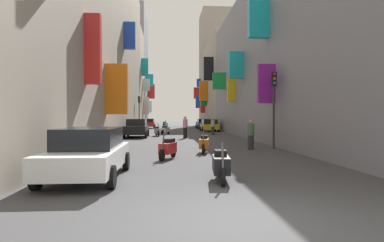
{
  "coord_description": "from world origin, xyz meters",
  "views": [
    {
      "loc": [
        -1.26,
        -5.51,
        1.82
      ],
      "look_at": [
        0.58,
        19.2,
        1.44
      ],
      "focal_mm": 30.95,
      "sensor_mm": 36.0,
      "label": 1
    }
  ],
  "objects_px": {
    "parked_car_blue": "(203,123)",
    "scooter_red": "(168,148)",
    "parked_car_yellow": "(209,125)",
    "pedestrian_crossing": "(251,135)",
    "scooter_white": "(165,130)",
    "scooter_silver": "(157,131)",
    "pedestrian_near_left": "(213,126)",
    "parked_car_white": "(89,152)",
    "traffic_light_near_corner": "(139,107)",
    "pedestrian_near_right": "(185,127)",
    "scooter_orange": "(204,143)",
    "scooter_green": "(165,124)",
    "parked_car_red": "(149,123)",
    "parked_car_black": "(137,128)",
    "scooter_black": "(221,165)",
    "traffic_light_far_corner": "(274,97)"
  },
  "relations": [
    {
      "from": "scooter_white",
      "to": "parked_car_red",
      "type": "bearing_deg",
      "value": 98.82
    },
    {
      "from": "parked_car_yellow",
      "to": "pedestrian_crossing",
      "type": "xyz_separation_m",
      "value": [
        -0.44,
        -21.02,
        0.05
      ]
    },
    {
      "from": "parked_car_black",
      "to": "scooter_green",
      "type": "xyz_separation_m",
      "value": [
        2.17,
        28.13,
        -0.35
      ]
    },
    {
      "from": "parked_car_white",
      "to": "traffic_light_far_corner",
      "type": "height_order",
      "value": "traffic_light_far_corner"
    },
    {
      "from": "traffic_light_near_corner",
      "to": "pedestrian_near_right",
      "type": "bearing_deg",
      "value": -69.09
    },
    {
      "from": "scooter_red",
      "to": "traffic_light_near_corner",
      "type": "bearing_deg",
      "value": 97.53
    },
    {
      "from": "scooter_green",
      "to": "traffic_light_near_corner",
      "type": "xyz_separation_m",
      "value": [
        -2.87,
        -17.33,
        2.36
      ]
    },
    {
      "from": "scooter_black",
      "to": "traffic_light_near_corner",
      "type": "bearing_deg",
      "value": 99.08
    },
    {
      "from": "parked_car_red",
      "to": "scooter_white",
      "type": "relative_size",
      "value": 2.11
    },
    {
      "from": "parked_car_blue",
      "to": "parked_car_black",
      "type": "bearing_deg",
      "value": -112.94
    },
    {
      "from": "parked_car_yellow",
      "to": "parked_car_black",
      "type": "distance_m",
      "value": 12.51
    },
    {
      "from": "scooter_green",
      "to": "parked_car_red",
      "type": "bearing_deg",
      "value": -107.21
    },
    {
      "from": "scooter_white",
      "to": "scooter_silver",
      "type": "xyz_separation_m",
      "value": [
        -0.72,
        -2.53,
        -0.0
      ]
    },
    {
      "from": "parked_car_blue",
      "to": "scooter_green",
      "type": "distance_m",
      "value": 11.34
    },
    {
      "from": "scooter_red",
      "to": "scooter_black",
      "type": "xyz_separation_m",
      "value": [
        1.47,
        -4.82,
        0.0
      ]
    },
    {
      "from": "parked_car_blue",
      "to": "pedestrian_near_left",
      "type": "distance_m",
      "value": 15.29
    },
    {
      "from": "parked_car_white",
      "to": "scooter_green",
      "type": "height_order",
      "value": "parked_car_white"
    },
    {
      "from": "parked_car_blue",
      "to": "scooter_silver",
      "type": "height_order",
      "value": "parked_car_blue"
    },
    {
      "from": "traffic_light_far_corner",
      "to": "parked_car_red",
      "type": "bearing_deg",
      "value": 105.39
    },
    {
      "from": "scooter_red",
      "to": "scooter_orange",
      "type": "bearing_deg",
      "value": 51.28
    },
    {
      "from": "parked_car_blue",
      "to": "scooter_red",
      "type": "relative_size",
      "value": 2.47
    },
    {
      "from": "parked_car_black",
      "to": "parked_car_white",
      "type": "xyz_separation_m",
      "value": [
        0.33,
        -18.64,
        -0.04
      ]
    },
    {
      "from": "pedestrian_near_left",
      "to": "traffic_light_far_corner",
      "type": "relative_size",
      "value": 0.39
    },
    {
      "from": "parked_car_yellow",
      "to": "pedestrian_near_left",
      "type": "xyz_separation_m",
      "value": [
        -0.55,
        -7.01,
        0.08
      ]
    },
    {
      "from": "parked_car_black",
      "to": "traffic_light_far_corner",
      "type": "xyz_separation_m",
      "value": [
        8.45,
        -10.71,
        2.07
      ]
    },
    {
      "from": "parked_car_blue",
      "to": "traffic_light_near_corner",
      "type": "height_order",
      "value": "traffic_light_near_corner"
    },
    {
      "from": "scooter_orange",
      "to": "traffic_light_near_corner",
      "type": "relative_size",
      "value": 0.44
    },
    {
      "from": "parked_car_white",
      "to": "traffic_light_far_corner",
      "type": "xyz_separation_m",
      "value": [
        8.12,
        7.93,
        2.11
      ]
    },
    {
      "from": "scooter_white",
      "to": "parked_car_black",
      "type": "bearing_deg",
      "value": -122.04
    },
    {
      "from": "scooter_black",
      "to": "scooter_silver",
      "type": "relative_size",
      "value": 1.06
    },
    {
      "from": "parked_car_red",
      "to": "traffic_light_near_corner",
      "type": "height_order",
      "value": "traffic_light_near_corner"
    },
    {
      "from": "pedestrian_near_right",
      "to": "scooter_silver",
      "type": "bearing_deg",
      "value": 127.75
    },
    {
      "from": "scooter_white",
      "to": "pedestrian_crossing",
      "type": "bearing_deg",
      "value": -72.66
    },
    {
      "from": "scooter_black",
      "to": "pedestrian_near_left",
      "type": "distance_m",
      "value": 22.52
    },
    {
      "from": "scooter_black",
      "to": "pedestrian_near_right",
      "type": "xyz_separation_m",
      "value": [
        -0.05,
        17.68,
        0.44
      ]
    },
    {
      "from": "parked_car_red",
      "to": "scooter_silver",
      "type": "relative_size",
      "value": 2.22
    },
    {
      "from": "scooter_silver",
      "to": "scooter_green",
      "type": "height_order",
      "value": "same"
    },
    {
      "from": "parked_car_blue",
      "to": "traffic_light_near_corner",
      "type": "bearing_deg",
      "value": -138.51
    },
    {
      "from": "pedestrian_crossing",
      "to": "traffic_light_near_corner",
      "type": "relative_size",
      "value": 0.39
    },
    {
      "from": "scooter_green",
      "to": "pedestrian_near_right",
      "type": "distance_m",
      "value": 29.88
    },
    {
      "from": "parked_car_yellow",
      "to": "scooter_black",
      "type": "xyz_separation_m",
      "value": [
        -3.41,
        -29.35,
        -0.28
      ]
    },
    {
      "from": "scooter_silver",
      "to": "scooter_green",
      "type": "xyz_separation_m",
      "value": [
        0.46,
        26.78,
        0.0
      ]
    },
    {
      "from": "parked_car_blue",
      "to": "parked_car_red",
      "type": "height_order",
      "value": "parked_car_red"
    },
    {
      "from": "parked_car_black",
      "to": "traffic_light_far_corner",
      "type": "relative_size",
      "value": 1.05
    },
    {
      "from": "parked_car_black",
      "to": "pedestrian_crossing",
      "type": "height_order",
      "value": "pedestrian_crossing"
    },
    {
      "from": "parked_car_blue",
      "to": "parked_car_white",
      "type": "bearing_deg",
      "value": -101.34
    },
    {
      "from": "parked_car_red",
      "to": "scooter_silver",
      "type": "distance_m",
      "value": 19.34
    },
    {
      "from": "parked_car_white",
      "to": "pedestrian_crossing",
      "type": "xyz_separation_m",
      "value": [
        6.76,
        7.61,
        0.03
      ]
    },
    {
      "from": "scooter_red",
      "to": "scooter_green",
      "type": "xyz_separation_m",
      "value": [
        -0.48,
        42.67,
        0.0
      ]
    },
    {
      "from": "parked_car_yellow",
      "to": "scooter_orange",
      "type": "relative_size",
      "value": 2.31
    }
  ]
}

